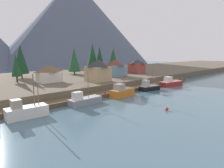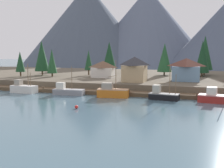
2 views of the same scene
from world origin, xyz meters
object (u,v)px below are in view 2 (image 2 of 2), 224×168
conifer_centre (205,53)px  conifer_mid_right (52,61)px  channel_buoy (76,107)px  fishing_boat_grey (68,91)px  conifer_back_right (89,60)px  house_white (103,69)px  conifer_mid_left (202,57)px  fishing_boat_white (23,88)px  fishing_boat_black (163,95)px  conifer_near_left (165,58)px  house_blue (186,69)px  conifer_back_left (42,56)px  conifer_far_left (109,55)px  fishing_boat_orange (112,92)px  fishing_boat_red (219,98)px  conifer_near_right (20,62)px  house_tan (135,69)px

conifer_centre → conifer_mid_right: bearing=-157.4°
conifer_centre → channel_buoy: bearing=-113.8°
fishing_boat_grey → conifer_back_right: conifer_back_right is taller
house_white → conifer_centre: conifer_centre is taller
house_white → conifer_mid_left: 33.27m
fishing_boat_white → fishing_boat_black: bearing=4.1°
conifer_near_left → house_blue: bearing=-63.3°
house_white → house_blue: size_ratio=0.91×
conifer_back_left → conifer_far_left: bearing=35.9°
fishing_boat_grey → conifer_mid_right: 25.77m
fishing_boat_white → conifer_far_left: bearing=76.0°
fishing_boat_orange → conifer_back_left: conifer_back_left is taller
conifer_mid_right → fishing_boat_orange: bearing=-36.6°
channel_buoy → house_blue: bearing=60.9°
conifer_back_right → conifer_far_left: 10.64m
fishing_boat_red → fishing_boat_grey: bearing=-173.0°
fishing_boat_orange → conifer_mid_left: bearing=52.3°
conifer_near_right → conifer_mid_left: (58.62, 16.53, 1.74)m
fishing_boat_grey → channel_buoy: size_ratio=11.53×
fishing_boat_red → conifer_near_right: bearing=171.9°
fishing_boat_red → conifer_centre: (-2.66, 40.89, 9.27)m
fishing_boat_orange → house_tan: 14.30m
fishing_boat_white → conifer_back_right: conifer_back_right is taller
house_tan → conifer_far_left: size_ratio=0.59×
fishing_boat_orange → fishing_boat_black: size_ratio=1.09×
conifer_near_right → conifer_back_left: 7.74m
fishing_boat_white → fishing_boat_red: fishing_boat_white is taller
conifer_mid_right → conifer_far_left: conifer_far_left is taller
house_white → conifer_near_right: (-27.94, -4.29, 2.21)m
fishing_boat_red → fishing_boat_black: bearing=-174.0°
house_white → channel_buoy: house_white is taller
fishing_boat_grey → house_blue: 34.77m
fishing_boat_orange → channel_buoy: (-2.78, -15.17, -0.96)m
conifer_near_right → fishing_boat_black: bearing=-19.4°
house_blue → channel_buoy: 40.07m
conifer_near_left → conifer_near_right: (-45.99, -18.17, -1.26)m
conifer_mid_right → conifer_far_left: bearing=50.6°
conifer_back_right → conifer_mid_left: bearing=8.6°
house_white → house_blue: bearing=-5.3°
house_blue → conifer_near_left: conifer_near_left is taller
fishing_boat_grey → conifer_near_left: 41.65m
fishing_boat_white → fishing_boat_grey: (12.93, 0.18, -0.20)m
fishing_boat_white → conifer_near_right: bearing=130.1°
conifer_far_left → fishing_boat_black: bearing=-56.7°
conifer_mid_left → conifer_back_right: conifer_mid_left is taller
fishing_boat_red → channel_buoy: (-27.24, -14.78, -0.74)m
house_blue → conifer_mid_left: size_ratio=0.66×
conifer_near_right → conifer_back_left: conifer_back_left is taller
conifer_back_right → fishing_boat_red: bearing=-34.6°
conifer_near_right → house_tan: bearing=-6.3°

